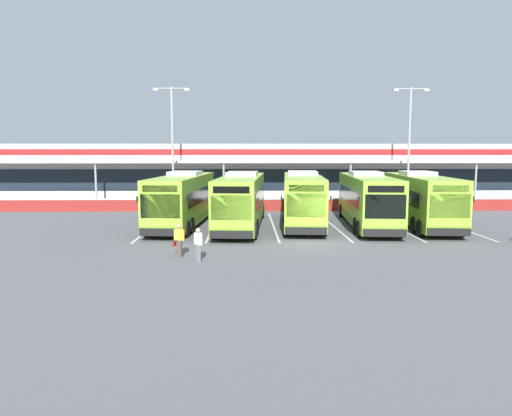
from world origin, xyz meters
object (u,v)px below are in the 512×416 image
coach_bus_right_centre (367,201)px  coach_bus_left_centre (241,201)px  coach_bus_rightmost (420,200)px  lamp_post_centre (409,140)px  coach_bus_centre (302,200)px  lamp_post_west (172,139)px  coach_bus_leftmost (183,200)px  pedestrian_child (198,244)px  pedestrian_with_handbag (179,240)px

coach_bus_right_centre → coach_bus_left_centre: bearing=-177.5°
coach_bus_rightmost → lamp_post_centre: lamp_post_centre is taller
coach_bus_left_centre → coach_bus_rightmost: same height
coach_bus_centre → lamp_post_west: size_ratio=1.12×
coach_bus_centre → coach_bus_leftmost: bearing=-178.1°
coach_bus_rightmost → coach_bus_right_centre: bearing=-176.5°
coach_bus_centre → coach_bus_rightmost: (8.20, -0.54, 0.00)m
coach_bus_left_centre → pedestrian_child: bearing=-100.4°
coach_bus_centre → pedestrian_with_handbag: size_ratio=7.60×
coach_bus_rightmost → pedestrian_with_handbag: (-15.49, -9.82, -0.93)m
coach_bus_leftmost → pedestrian_with_handbag: 10.19m
coach_bus_right_centre → pedestrian_child: (-10.65, -10.74, -0.91)m
coach_bus_left_centre → lamp_post_centre: bearing=36.9°
lamp_post_centre → coach_bus_leftmost: bearing=-151.3°
lamp_post_west → lamp_post_centre: same height
coach_bus_centre → pedestrian_child: bearing=-118.4°
coach_bus_leftmost → coach_bus_left_centre: (4.10, -0.87, 0.00)m
coach_bus_rightmost → lamp_post_west: lamp_post_west is taller
coach_bus_rightmost → lamp_post_west: (-18.93, 10.99, 4.50)m
coach_bus_leftmost → pedestrian_child: size_ratio=7.60×
coach_bus_leftmost → lamp_post_west: (-2.30, 10.73, 4.50)m
coach_bus_leftmost → lamp_post_west: bearing=102.1°
coach_bus_leftmost → coach_bus_centre: bearing=1.9°
coach_bus_right_centre → pedestrian_child: bearing=-134.8°
coach_bus_centre → coach_bus_right_centre: same height
coach_bus_right_centre → lamp_post_centre: bearing=59.4°
coach_bus_right_centre → lamp_post_centre: lamp_post_centre is taller
coach_bus_rightmost → pedestrian_child: bearing=-142.8°
pedestrian_child → lamp_post_centre: 28.36m
coach_bus_leftmost → lamp_post_centre: lamp_post_centre is taller
pedestrian_with_handbag → pedestrian_child: size_ratio=1.00×
coach_bus_rightmost → coach_bus_leftmost: bearing=179.1°
coach_bus_leftmost → coach_bus_right_centre: size_ratio=1.00×
coach_bus_centre → pedestrian_with_handbag: (-7.29, -10.37, -0.93)m
coach_bus_left_centre → coach_bus_right_centre: bearing=2.5°
coach_bus_right_centre → lamp_post_west: bearing=143.5°
lamp_post_centre → coach_bus_rightmost: bearing=-104.4°
coach_bus_rightmost → lamp_post_centre: (2.80, 10.89, 4.50)m
pedestrian_child → coach_bus_right_centre: bearing=45.2°
coach_bus_leftmost → lamp_post_centre: bearing=28.7°
coach_bus_left_centre → pedestrian_with_handbag: bearing=-107.8°
coach_bus_centre → coach_bus_rightmost: size_ratio=1.00×
pedestrian_child → lamp_post_west: size_ratio=0.15×
coach_bus_centre → pedestrian_child: (-6.23, -11.51, -0.91)m
coach_bus_rightmost → pedestrian_child: coach_bus_rightmost is taller
pedestrian_child → lamp_post_centre: (17.24, 21.86, 5.42)m
coach_bus_rightmost → lamp_post_centre: bearing=75.6°
coach_bus_leftmost → pedestrian_child: (2.20, -11.23, -0.91)m
lamp_post_centre → coach_bus_right_centre: bearing=-120.6°
coach_bus_left_centre → pedestrian_with_handbag: size_ratio=7.60×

